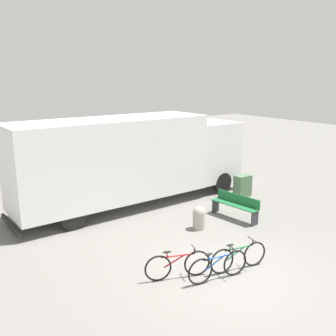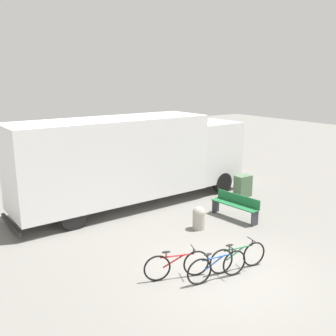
% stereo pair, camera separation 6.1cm
% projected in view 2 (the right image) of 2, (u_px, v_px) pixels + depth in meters
% --- Properties ---
extents(ground_plane, '(60.00, 60.00, 0.00)m').
position_uv_depth(ground_plane, '(225.00, 273.00, 9.45)').
color(ground_plane, slate).
extents(delivery_truck, '(9.57, 2.46, 3.38)m').
position_uv_depth(delivery_truck, '(134.00, 158.00, 14.18)').
color(delivery_truck, white).
rests_on(delivery_truck, ground).
extents(park_bench, '(0.63, 1.85, 0.84)m').
position_uv_depth(park_bench, '(236.00, 205.00, 13.02)').
color(park_bench, '#1E6638').
rests_on(park_bench, ground).
extents(bicycle_near, '(1.59, 0.66, 0.76)m').
position_uv_depth(bicycle_near, '(177.00, 265.00, 9.14)').
color(bicycle_near, black).
rests_on(bicycle_near, ground).
extents(bicycle_middle, '(1.66, 0.44, 0.76)m').
position_uv_depth(bicycle_middle, '(217.00, 266.00, 9.07)').
color(bicycle_middle, black).
rests_on(bicycle_middle, ground).
extents(bicycle_far, '(1.65, 0.47, 0.76)m').
position_uv_depth(bicycle_far, '(238.00, 257.00, 9.54)').
color(bicycle_far, black).
rests_on(bicycle_far, ground).
extents(bollard_near_bench, '(0.42, 0.42, 0.77)m').
position_uv_depth(bollard_near_bench, '(199.00, 217.00, 12.12)').
color(bollard_near_bench, '#9E998C').
rests_on(bollard_near_bench, ground).
extents(utility_box, '(0.67, 0.43, 0.89)m').
position_uv_depth(utility_box, '(243.00, 186.00, 15.43)').
color(utility_box, '#4C6B4C').
rests_on(utility_box, ground).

